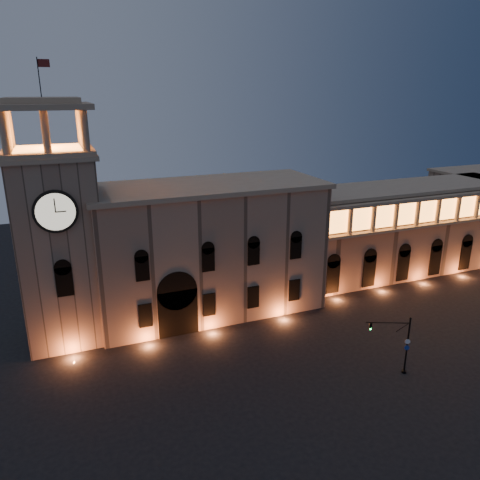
% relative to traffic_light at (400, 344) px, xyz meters
% --- Properties ---
extents(ground, '(160.00, 160.00, 0.00)m').
position_rel_traffic_light_xyz_m(ground, '(-11.78, 0.58, -3.49)').
color(ground, black).
rests_on(ground, ground).
extents(government_building, '(30.80, 12.80, 17.60)m').
position_rel_traffic_light_xyz_m(government_building, '(-13.86, 22.51, 5.28)').
color(government_building, '#91735E').
rests_on(government_building, ground).
extents(clock_tower, '(9.80, 9.80, 32.40)m').
position_rel_traffic_light_xyz_m(clock_tower, '(-32.28, 21.56, 9.01)').
color(clock_tower, '#91735E').
rests_on(clock_tower, ground).
extents(colonnade_wing, '(40.60, 11.50, 14.50)m').
position_rel_traffic_light_xyz_m(colonnade_wing, '(20.22, 24.50, 3.84)').
color(colonnade_wing, '#8B6E59').
rests_on(colonnade_wing, ground).
extents(traffic_light, '(4.47, 2.19, 6.65)m').
position_rel_traffic_light_xyz_m(traffic_light, '(0.00, 0.00, 0.00)').
color(traffic_light, black).
rests_on(traffic_light, ground).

